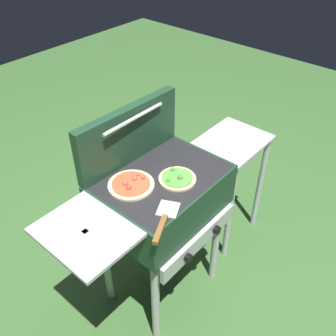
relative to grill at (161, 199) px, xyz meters
The scene contains 7 objects.
ground_plane 0.76m from the grill, 17.39° to the left, with size 8.00×8.00×0.00m, color #38602D.
grill is the anchor object (origin of this frame).
grill_lid_open 0.37m from the grill, 86.33° to the left, with size 0.63×0.09×0.30m.
pizza_veggie 0.17m from the grill, 60.36° to the right, with size 0.18×0.18×0.04m.
pizza_pepperoni 0.21m from the grill, 154.79° to the left, with size 0.22×0.22×0.04m.
spatula 0.33m from the grill, 135.47° to the right, with size 0.26×0.16×0.02m.
prep_table 0.70m from the grill, ahead, with size 0.44×0.36×0.78m.
Camera 1 is at (-1.07, -0.96, 2.08)m, focal length 40.44 mm.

